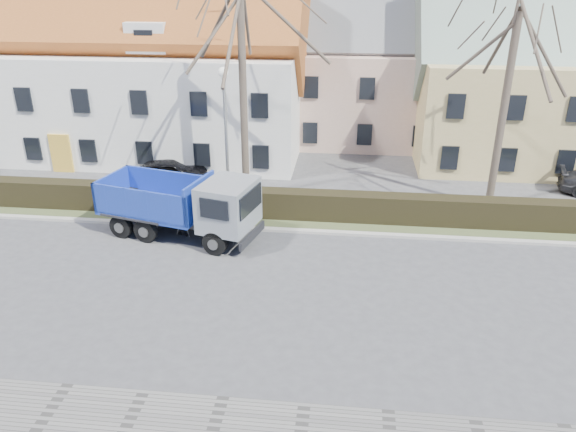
# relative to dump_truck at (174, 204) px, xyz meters

# --- Properties ---
(ground) EXTENTS (120.00, 120.00, 0.00)m
(ground) POSITION_rel_dump_truck_xyz_m (4.26, -3.79, -1.43)
(ground) COLOR #424244
(curb_far) EXTENTS (80.00, 0.30, 0.12)m
(curb_far) POSITION_rel_dump_truck_xyz_m (4.26, 0.81, -1.37)
(curb_far) COLOR #A39E96
(curb_far) RESTS_ON ground
(grass_strip) EXTENTS (80.00, 3.00, 0.10)m
(grass_strip) POSITION_rel_dump_truck_xyz_m (4.26, 2.41, -1.38)
(grass_strip) COLOR #404B2A
(grass_strip) RESTS_ON ground
(hedge) EXTENTS (60.00, 0.90, 1.30)m
(hedge) POSITION_rel_dump_truck_xyz_m (4.26, 2.21, -0.78)
(hedge) COLOR black
(hedge) RESTS_ON ground
(building_white) EXTENTS (26.80, 10.80, 9.50)m
(building_white) POSITION_rel_dump_truck_xyz_m (-8.74, 12.21, 3.32)
(building_white) COLOR silver
(building_white) RESTS_ON ground
(building_pink) EXTENTS (10.80, 8.80, 8.00)m
(building_pink) POSITION_rel_dump_truck_xyz_m (8.26, 16.21, 2.57)
(building_pink) COLOR tan
(building_pink) RESTS_ON ground
(building_yellow) EXTENTS (18.80, 10.80, 8.50)m
(building_yellow) POSITION_rel_dump_truck_xyz_m (20.26, 13.21, 2.82)
(building_yellow) COLOR tan
(building_yellow) RESTS_ON ground
(tree_1) EXTENTS (9.20, 9.20, 12.65)m
(tree_1) POSITION_rel_dump_truck_xyz_m (2.26, 4.71, 4.89)
(tree_1) COLOR #4B3F34
(tree_1) RESTS_ON ground
(tree_2) EXTENTS (8.00, 8.00, 11.00)m
(tree_2) POSITION_rel_dump_truck_xyz_m (14.26, 4.71, 4.07)
(tree_2) COLOR #4B3F34
(tree_2) RESTS_ON ground
(dump_truck) EXTENTS (7.60, 4.33, 2.87)m
(dump_truck) POSITION_rel_dump_truck_xyz_m (0.00, 0.00, 0.00)
(dump_truck) COLOR navy
(dump_truck) RESTS_ON ground
(streetlight) EXTENTS (0.53, 0.53, 6.79)m
(streetlight) POSITION_rel_dump_truck_xyz_m (1.68, 3.21, 1.96)
(streetlight) COLOR gray
(streetlight) RESTS_ON ground
(cart_frame) EXTENTS (0.84, 0.62, 0.69)m
(cart_frame) POSITION_rel_dump_truck_xyz_m (0.13, -0.08, -1.09)
(cart_frame) COLOR silver
(cart_frame) RESTS_ON ground
(parked_car_a) EXTENTS (4.52, 2.88, 1.43)m
(parked_car_a) POSITION_rel_dump_truck_xyz_m (-2.11, 5.77, -0.72)
(parked_car_a) COLOR black
(parked_car_a) RESTS_ON ground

